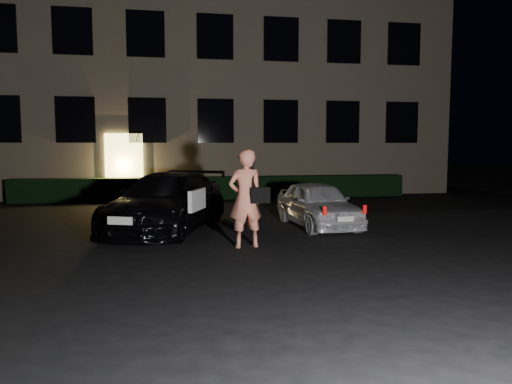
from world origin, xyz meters
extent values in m
plane|color=black|center=(0.00, 0.00, 0.00)|extent=(80.00, 80.00, 0.00)
cube|color=#726251|center=(0.00, 15.00, 6.00)|extent=(20.00, 8.00, 12.00)
cube|color=#E3C461|center=(-3.50, 10.94, 1.25)|extent=(1.40, 0.10, 2.50)
cube|color=black|center=(-7.80, 10.94, 3.00)|extent=(1.40, 0.10, 1.70)
cube|color=black|center=(-5.20, 10.94, 3.00)|extent=(1.40, 0.10, 1.70)
cube|color=black|center=(-2.60, 10.94, 3.00)|extent=(1.40, 0.10, 1.70)
cube|color=black|center=(0.00, 10.94, 3.00)|extent=(1.40, 0.10, 1.70)
cube|color=black|center=(2.60, 10.94, 3.00)|extent=(1.40, 0.10, 1.70)
cube|color=black|center=(5.20, 10.94, 3.00)|extent=(1.40, 0.10, 1.70)
cube|color=black|center=(7.80, 10.94, 3.00)|extent=(1.40, 0.10, 1.70)
cube|color=black|center=(-5.20, 10.94, 6.20)|extent=(1.40, 0.10, 1.70)
cube|color=black|center=(-2.60, 10.94, 6.20)|extent=(1.40, 0.10, 1.70)
cube|color=black|center=(0.00, 10.94, 6.20)|extent=(1.40, 0.10, 1.70)
cube|color=black|center=(2.60, 10.94, 6.20)|extent=(1.40, 0.10, 1.70)
cube|color=black|center=(5.20, 10.94, 6.20)|extent=(1.40, 0.10, 1.70)
cube|color=black|center=(7.80, 10.94, 6.20)|extent=(1.40, 0.10, 1.70)
cube|color=black|center=(0.00, 10.50, 0.42)|extent=(15.00, 0.70, 0.85)
imported|color=black|center=(-1.97, 3.68, 0.70)|extent=(3.61, 5.20, 1.40)
cube|color=white|center=(-1.32, 2.46, 0.87)|extent=(0.45, 0.96, 0.47)
cube|color=silver|center=(-2.90, 1.36, 0.61)|extent=(0.49, 0.23, 0.16)
imported|color=silver|center=(1.80, 3.49, 0.58)|extent=(1.61, 3.50, 1.16)
cube|color=red|center=(1.43, 1.83, 0.63)|extent=(0.07, 0.05, 0.19)
cube|color=red|center=(2.40, 1.90, 0.63)|extent=(0.07, 0.05, 0.19)
cube|color=silver|center=(1.92, 1.82, 0.44)|extent=(0.39, 0.06, 0.11)
imported|color=#FC8B6D|center=(-0.42, 1.33, 1.00)|extent=(0.79, 0.59, 2.00)
cube|color=black|center=(-0.15, 1.23, 1.07)|extent=(0.43, 0.24, 0.32)
cube|color=black|center=(-0.29, 1.26, 1.52)|extent=(0.06, 0.07, 0.62)
camera|label=1|loc=(-2.06, -8.58, 2.09)|focal=35.00mm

